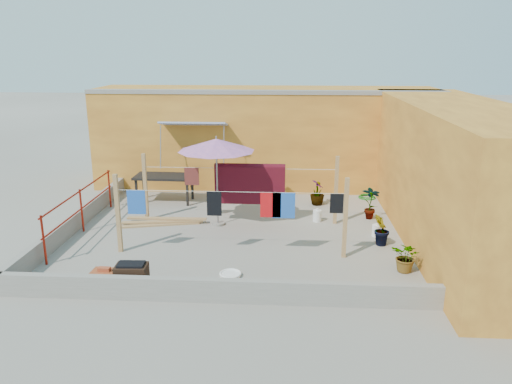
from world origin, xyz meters
TOP-DOWN VIEW (x-y plane):
  - ground at (0.00, 0.00)m, footprint 80.00×80.00m
  - wall_back at (0.50, 4.69)m, footprint 11.00×3.27m
  - wall_right at (5.20, 0.00)m, footprint 2.40×9.00m
  - parapet_front at (0.00, -3.58)m, footprint 8.30×0.16m
  - parapet_left at (-4.08, 0.00)m, footprint 0.16×7.30m
  - red_railing at (-3.85, -0.20)m, footprint 0.05×4.20m
  - clothesline_rig at (0.23, 0.57)m, footprint 5.09×2.35m
  - patio_umbrella at (-0.54, 0.51)m, footprint 2.01×2.01m
  - outdoor_table at (-2.40, 2.44)m, footprint 1.75×0.91m
  - brick_stack at (-2.20, -3.20)m, footprint 0.52×0.39m
  - lumber_pile at (-1.99, 0.45)m, footprint 2.25×0.66m
  - brazier at (-1.68, -3.20)m, footprint 0.61×0.42m
  - white_basin at (0.12, -2.52)m, footprint 0.45×0.45m
  - water_jug_a at (3.43, -0.08)m, footprint 0.21×0.21m
  - water_jug_b at (2.05, 0.94)m, footprint 0.23×0.23m
  - green_hose at (3.70, 3.20)m, footprint 0.53×0.53m
  - plant_back_a at (0.70, 3.19)m, footprint 0.86×0.79m
  - plant_back_b at (2.13, 2.42)m, footprint 0.44×0.44m
  - plant_right_a at (3.48, 1.24)m, footprint 0.58×0.51m
  - plant_right_b at (3.44, -0.69)m, footprint 0.43×0.49m
  - plant_right_c at (3.70, -2.08)m, footprint 0.78×0.76m

SIDE VIEW (x-z plane):
  - ground at x=0.00m, z-range 0.00..0.00m
  - green_hose at x=3.70m, z-range 0.00..0.07m
  - white_basin at x=0.12m, z-range 0.00..0.08m
  - lumber_pile at x=-1.99m, z-range 0.00..0.14m
  - water_jug_a at x=3.43m, z-range -0.02..0.31m
  - water_jug_b at x=2.05m, z-range -0.02..0.33m
  - brick_stack at x=-2.20m, z-range -0.03..0.40m
  - parapet_front at x=0.00m, z-range 0.00..0.44m
  - parapet_left at x=-4.08m, z-range 0.00..0.44m
  - brazier at x=-1.68m, z-range -0.01..0.53m
  - plant_right_c at x=3.70m, z-range 0.00..0.65m
  - plant_back_b at x=2.13m, z-range 0.00..0.74m
  - plant_right_b at x=3.44m, z-range 0.00..0.78m
  - plant_back_a at x=0.70m, z-range 0.00..0.80m
  - plant_right_a at x=3.48m, z-range 0.00..0.92m
  - red_railing at x=-3.85m, z-range 0.17..1.27m
  - outdoor_table at x=-2.40m, z-range 0.33..1.14m
  - clothesline_rig at x=0.23m, z-range 0.11..1.91m
  - wall_right at x=5.20m, z-range 0.00..3.20m
  - wall_back at x=0.50m, z-range 0.00..3.21m
  - patio_umbrella at x=-0.54m, z-range 0.93..3.26m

